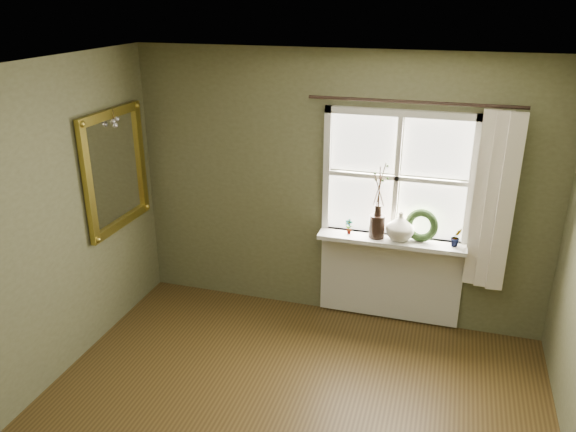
{
  "coord_description": "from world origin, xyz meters",
  "views": [
    {
      "loc": [
        1.0,
        -2.71,
        3.04
      ],
      "look_at": [
        -0.28,
        1.55,
        1.27
      ],
      "focal_mm": 35.0,
      "sensor_mm": 36.0,
      "label": 1
    }
  ],
  "objects_px": {
    "wreath": "(421,229)",
    "cream_vase": "(400,226)",
    "gilt_mirror": "(116,169)",
    "dark_jug": "(377,226)"
  },
  "relations": [
    {
      "from": "dark_jug",
      "to": "cream_vase",
      "type": "distance_m",
      "value": 0.21
    },
    {
      "from": "dark_jug",
      "to": "wreath",
      "type": "xyz_separation_m",
      "value": [
        0.4,
        0.04,
        0.01
      ]
    },
    {
      "from": "wreath",
      "to": "cream_vase",
      "type": "bearing_deg",
      "value": -160.04
    },
    {
      "from": "wreath",
      "to": "gilt_mirror",
      "type": "relative_size",
      "value": 0.27
    },
    {
      "from": "dark_jug",
      "to": "cream_vase",
      "type": "bearing_deg",
      "value": 0.0
    },
    {
      "from": "dark_jug",
      "to": "gilt_mirror",
      "type": "xyz_separation_m",
      "value": [
        -2.38,
        -0.52,
        0.49
      ]
    },
    {
      "from": "cream_vase",
      "to": "wreath",
      "type": "distance_m",
      "value": 0.19
    },
    {
      "from": "dark_jug",
      "to": "cream_vase",
      "type": "xyz_separation_m",
      "value": [
        0.21,
        0.0,
        0.03
      ]
    },
    {
      "from": "wreath",
      "to": "gilt_mirror",
      "type": "height_order",
      "value": "gilt_mirror"
    },
    {
      "from": "cream_vase",
      "to": "wreath",
      "type": "xyz_separation_m",
      "value": [
        0.19,
        0.04,
        -0.02
      ]
    }
  ]
}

